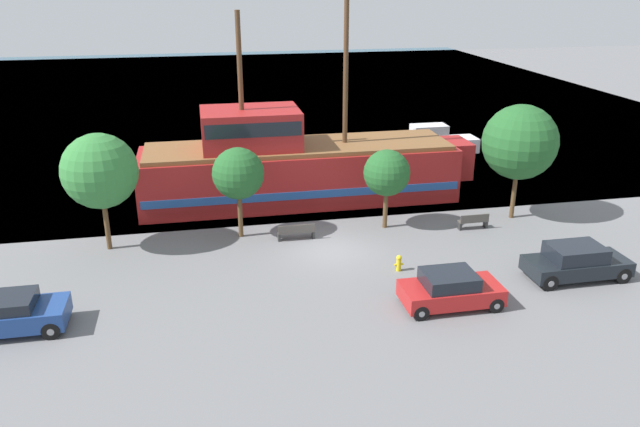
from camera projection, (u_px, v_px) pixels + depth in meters
name	position (u px, v px, depth m)	size (l,w,h in m)	color
ground_plane	(331.00, 251.00, 30.46)	(160.00, 160.00, 0.00)	slate
water_surface	(249.00, 93.00, 70.72)	(80.00, 80.00, 0.00)	#33566B
pirate_ship	(295.00, 166.00, 36.61)	(19.63, 4.86, 12.19)	#A31E1E
moored_boat_dockside	(433.00, 142.00, 46.88)	(6.53, 1.90, 2.13)	silver
parked_car_curb_front	(576.00, 262.00, 27.46)	(4.50, 1.96, 1.57)	black
parked_car_curb_mid	(450.00, 290.00, 25.17)	(4.02, 1.99, 1.48)	#B21E1E
parked_car_curb_rear	(10.00, 314.00, 23.34)	(4.04, 1.97, 1.46)	navy
fire_hydrant	(399.00, 262.00, 28.26)	(0.42, 0.25, 0.76)	yellow
bench_promenade_east	(296.00, 232.00, 31.55)	(1.88, 0.45, 0.85)	#4C4742
bench_promenade_west	(474.00, 221.00, 32.89)	(1.59, 0.45, 0.85)	#4C4742
tree_row_east	(100.00, 171.00, 29.26)	(3.57, 3.57, 5.78)	brown
tree_row_mideast	(238.00, 174.00, 30.92)	(2.60, 2.60, 4.68)	brown
tree_row_midwest	(387.00, 173.00, 32.19)	(2.42, 2.42, 4.25)	brown
tree_row_west	(520.00, 142.00, 33.08)	(4.00, 4.00, 6.29)	brown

